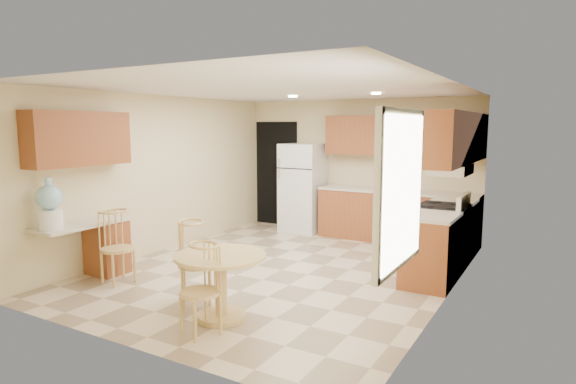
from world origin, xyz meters
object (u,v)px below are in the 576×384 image
Objects in this scene: stove at (442,236)px; water_crock at (50,206)px; chair_table_b at (194,283)px; dining_table at (221,277)px; chair_desk at (111,241)px; chair_table_a at (191,255)px; refrigerator at (303,188)px.

stove is 1.73× the size of water_crock.
water_crock reaches higher than chair_table_b.
dining_table is 1.91m from chair_desk.
stove is 3.54m from chair_table_a.
refrigerator is 1.79× the size of chair_table_a.
water_crock is (-1.05, -4.52, 0.21)m from refrigerator.
refrigerator reaches higher than chair_table_a.
water_crock is (-3.92, -3.30, 0.58)m from stove.
chair_desk reaches higher than chair_table_b.
chair_table_a is at bearing 163.76° from dining_table.
refrigerator is 1.54× the size of stove.
chair_table_b is at bearing 4.48° from chair_table_a.
refrigerator is 4.13m from chair_table_a.
water_crock reaches higher than stove.
stove is at bearing 40.06° from water_crock.
chair_desk is (-0.60, -4.02, -0.27)m from refrigerator.
stove reaches higher than chair_desk.
stove is 1.17× the size of chair_desk.
refrigerator reaches higher than chair_desk.
chair_table_a is (-0.55, 0.16, 0.12)m from dining_table.
chair_table_a is 0.87m from chair_table_b.
stove reaches higher than chair_table_a.
dining_table is 1.01× the size of chair_desk.
dining_table is 1.50× the size of water_crock.
water_crock is at bearing -139.94° from stove.
water_crock is at bearing -103.08° from refrigerator.
water_crock is at bearing 16.60° from chair_table_b.
water_crock is at bearing -114.21° from chair_table_a.
refrigerator reaches higher than water_crock.
dining_table is at bearing 34.85° from chair_table_a.
chair_desk is at bearing -130.36° from chair_table_a.
chair_table_b is 0.94× the size of chair_desk.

